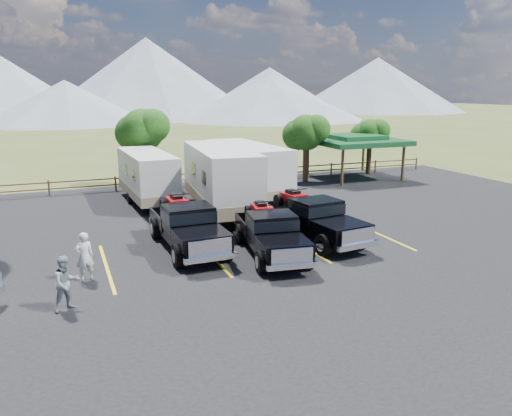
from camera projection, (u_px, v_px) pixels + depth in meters
name	position (u px, v px, depth m)	size (l,w,h in m)	color
ground	(299.00, 283.00, 17.14)	(320.00, 320.00, 0.00)	#465122
asphalt_lot	(265.00, 256.00, 19.84)	(44.00, 34.00, 0.04)	black
stall_lines	(256.00, 248.00, 20.74)	(12.12, 5.50, 0.01)	yellow
tree_ne_a	(306.00, 133.00, 34.92)	(3.11, 2.92, 4.76)	black
tree_ne_b	(370.00, 134.00, 38.07)	(2.77, 2.59, 4.27)	black
tree_north	(142.00, 130.00, 32.67)	(3.46, 3.24, 5.25)	black
rail_fence	(205.00, 176.00, 34.42)	(36.12, 0.12, 1.00)	brown
pavilion	(355.00, 141.00, 36.52)	(6.20, 6.20, 3.22)	brown
mountain_range	(49.00, 82.00, 108.19)	(209.00, 71.00, 20.00)	slate
rig_left	(187.00, 225.00, 20.56)	(2.29, 6.26, 2.08)	black
rig_center	(270.00, 232.00, 19.83)	(2.67, 5.97, 1.93)	black
rig_right	(313.00, 217.00, 21.82)	(2.69, 6.30, 2.04)	black
trailer_left	(147.00, 177.00, 28.58)	(2.47, 8.47, 2.94)	silver
trailer_center	(221.00, 179.00, 26.25)	(3.28, 10.06, 3.48)	silver
trailer_right	(247.00, 171.00, 29.68)	(2.98, 9.45, 3.27)	silver
person_a	(84.00, 256.00, 17.13)	(0.63, 0.41, 1.72)	silver
person_b	(66.00, 283.00, 14.82)	(0.82, 0.64, 1.69)	gray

